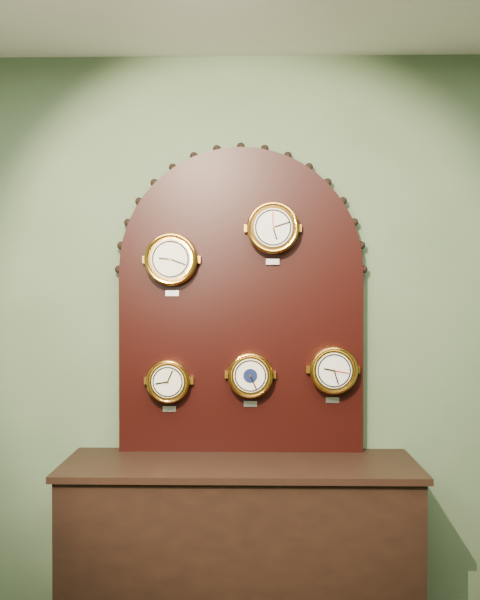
{
  "coord_description": "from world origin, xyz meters",
  "views": [
    {
      "loc": [
        0.06,
        -0.82,
        1.62
      ],
      "look_at": [
        0.0,
        2.25,
        1.58
      ],
      "focal_mm": 39.55,
      "sensor_mm": 36.0,
      "label": 1
    }
  ],
  "objects_px": {
    "display_board": "(241,290)",
    "roman_clock": "(171,260)",
    "hygrometer": "(168,381)",
    "shop_counter": "(240,554)",
    "barometer": "(250,375)",
    "arabic_clock": "(273,228)",
    "tide_clock": "(333,370)"
  },
  "relations": [
    {
      "from": "shop_counter",
      "to": "barometer",
      "type": "height_order",
      "value": "barometer"
    },
    {
      "from": "shop_counter",
      "to": "hygrometer",
      "type": "height_order",
      "value": "hygrometer"
    },
    {
      "from": "display_board",
      "to": "shop_counter",
      "type": "bearing_deg",
      "value": -90.0
    },
    {
      "from": "shop_counter",
      "to": "roman_clock",
      "type": "bearing_deg",
      "value": 155.62
    },
    {
      "from": "arabic_clock",
      "to": "hygrometer",
      "type": "xyz_separation_m",
      "value": [
        -0.51,
        0.0,
        -0.74
      ]
    },
    {
      "from": "display_board",
      "to": "hygrometer",
      "type": "height_order",
      "value": "display_board"
    },
    {
      "from": "hygrometer",
      "to": "tide_clock",
      "type": "distance_m",
      "value": 0.8
    },
    {
      "from": "hygrometer",
      "to": "barometer",
      "type": "height_order",
      "value": "barometer"
    },
    {
      "from": "barometer",
      "to": "hygrometer",
      "type": "bearing_deg",
      "value": 179.95
    },
    {
      "from": "arabic_clock",
      "to": "tide_clock",
      "type": "relative_size",
      "value": 1.07
    },
    {
      "from": "hygrometer",
      "to": "barometer",
      "type": "bearing_deg",
      "value": -0.05
    },
    {
      "from": "tide_clock",
      "to": "arabic_clock",
      "type": "bearing_deg",
      "value": -179.9
    },
    {
      "from": "barometer",
      "to": "tide_clock",
      "type": "xyz_separation_m",
      "value": [
        0.4,
        -0.0,
        0.03
      ]
    },
    {
      "from": "barometer",
      "to": "arabic_clock",
      "type": "bearing_deg",
      "value": -0.34
    },
    {
      "from": "roman_clock",
      "to": "hygrometer",
      "type": "distance_m",
      "value": 0.59
    },
    {
      "from": "roman_clock",
      "to": "shop_counter",
      "type": "bearing_deg",
      "value": -24.38
    },
    {
      "from": "display_board",
      "to": "roman_clock",
      "type": "distance_m",
      "value": 0.37
    },
    {
      "from": "roman_clock",
      "to": "tide_clock",
      "type": "height_order",
      "value": "roman_clock"
    },
    {
      "from": "arabic_clock",
      "to": "hygrometer",
      "type": "relative_size",
      "value": 1.15
    },
    {
      "from": "shop_counter",
      "to": "barometer",
      "type": "bearing_deg",
      "value": 72.67
    },
    {
      "from": "tide_clock",
      "to": "roman_clock",
      "type": "bearing_deg",
      "value": -179.96
    },
    {
      "from": "display_board",
      "to": "roman_clock",
      "type": "bearing_deg",
      "value": -168.7
    },
    {
      "from": "shop_counter",
      "to": "hygrometer",
      "type": "bearing_deg",
      "value": 156.35
    },
    {
      "from": "roman_clock",
      "to": "hygrometer",
      "type": "height_order",
      "value": "roman_clock"
    },
    {
      "from": "hygrometer",
      "to": "barometer",
      "type": "distance_m",
      "value": 0.4
    },
    {
      "from": "shop_counter",
      "to": "roman_clock",
      "type": "xyz_separation_m",
      "value": [
        -0.34,
        0.15,
        1.38
      ]
    },
    {
      "from": "shop_counter",
      "to": "display_board",
      "type": "xyz_separation_m",
      "value": [
        0.0,
        0.22,
        1.23
      ]
    },
    {
      "from": "display_board",
      "to": "tide_clock",
      "type": "relative_size",
      "value": 5.43
    },
    {
      "from": "roman_clock",
      "to": "tide_clock",
      "type": "relative_size",
      "value": 1.09
    },
    {
      "from": "barometer",
      "to": "tide_clock",
      "type": "relative_size",
      "value": 0.96
    },
    {
      "from": "roman_clock",
      "to": "arabic_clock",
      "type": "xyz_separation_m",
      "value": [
        0.49,
        0.0,
        0.15
      ]
    },
    {
      "from": "shop_counter",
      "to": "display_board",
      "type": "distance_m",
      "value": 1.25
    }
  ]
}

